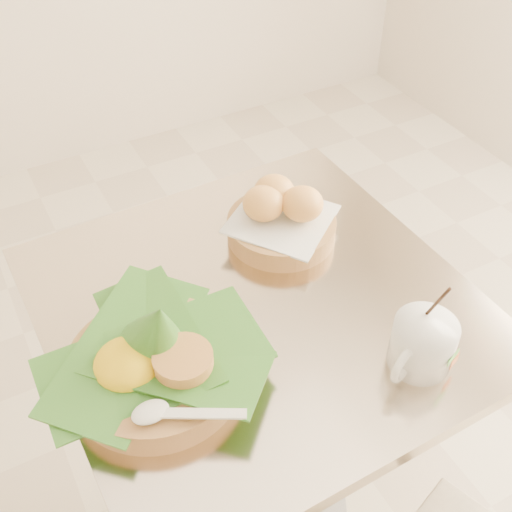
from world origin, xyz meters
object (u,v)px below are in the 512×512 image
coffee_mug (422,344)px  rice_basket (154,360)px  bread_basket (281,217)px  cafe_table (258,380)px

coffee_mug → rice_basket: bearing=156.0°
bread_basket → rice_basket: bearing=-148.6°
coffee_mug → cafe_table: bearing=124.1°
bread_basket → cafe_table: bearing=-131.7°
cafe_table → bread_basket: bread_basket is taller
rice_basket → bread_basket: 0.39m
rice_basket → bread_basket: (0.33, 0.20, -0.00)m
rice_basket → coffee_mug: same height
cafe_table → coffee_mug: (0.16, -0.23, 0.27)m
rice_basket → coffee_mug: bearing=-24.0°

